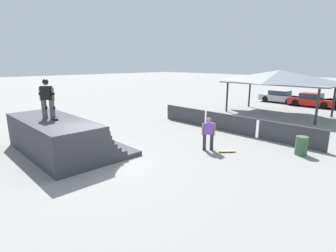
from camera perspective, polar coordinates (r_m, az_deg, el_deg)
The scene contains 11 objects.
ground_plane at distance 11.26m, azimuth -15.05°, elevation -8.00°, with size 160.00×160.00×0.00m, color gray.
quarter_pipe_ramp at distance 13.05m, azimuth -22.49°, elevation -2.23°, with size 5.93×3.84×1.61m.
skater_on_deck at distance 12.84m, azimuth -24.87°, elevation 5.95°, with size 0.69×0.60×1.77m.
skateboard_on_deck at distance 12.67m, azimuth -23.25°, elevation 1.62°, with size 0.85×0.48×0.09m.
bystander_walking at distance 12.46m, azimuth 8.78°, elevation -1.34°, with size 0.53×0.51×1.58m.
skateboard_on_ground at distance 12.54m, azimuth 12.59°, elevation -5.33°, with size 0.67×0.74×0.09m.
barrier_fence at distance 16.16m, azimuth 13.21°, elevation 0.61°, with size 10.63×0.12×1.05m.
pavilion_shelter at distance 22.67m, azimuth 23.11°, elevation 9.77°, with size 8.22×4.40×3.51m.
trash_bin at distance 13.25m, azimuth 27.03°, elevation -3.84°, with size 0.52×0.52×0.85m, color #385B3D.
parked_car_silver at distance 29.92m, azimuth 23.23°, elevation 5.86°, with size 4.13×1.86×1.27m.
parked_car_red at distance 28.44m, azimuth 28.82°, elevation 4.93°, with size 4.06×1.78×1.27m.
Camera 1 is at (9.29, -4.92, 4.05)m, focal length 28.00 mm.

